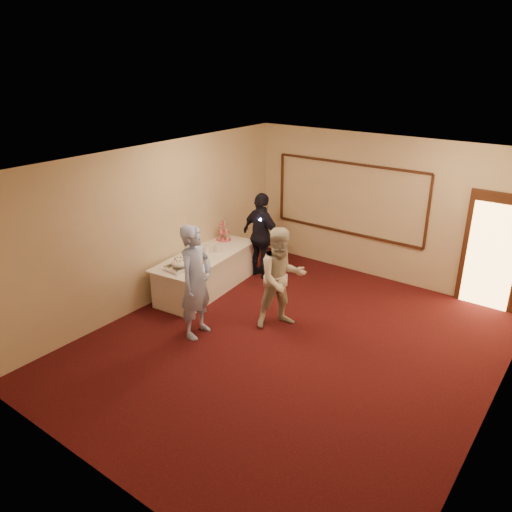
# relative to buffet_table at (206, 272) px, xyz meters

# --- Properties ---
(floor) EXTENTS (7.00, 7.00, 0.00)m
(floor) POSITION_rel_buffet_table_xyz_m (2.53, -0.81, -0.39)
(floor) COLOR black
(floor) RESTS_ON ground
(room_walls) EXTENTS (6.04, 7.04, 3.02)m
(room_walls) POSITION_rel_buffet_table_xyz_m (2.53, -0.81, 1.64)
(room_walls) COLOR beige
(room_walls) RESTS_ON floor
(wall_molding) EXTENTS (3.45, 0.04, 1.55)m
(wall_molding) POSITION_rel_buffet_table_xyz_m (1.73, 2.66, 1.21)
(wall_molding) COLOR black
(wall_molding) RESTS_ON room_walls
(doorway) EXTENTS (1.05, 0.07, 2.20)m
(doorway) POSITION_rel_buffet_table_xyz_m (4.68, 2.65, 0.69)
(doorway) COLOR black
(doorway) RESTS_ON floor
(buffet_table) EXTENTS (1.20, 2.53, 0.77)m
(buffet_table) POSITION_rel_buffet_table_xyz_m (0.00, 0.00, 0.00)
(buffet_table) COLOR white
(buffet_table) RESTS_ON floor
(pavlova_tray) EXTENTS (0.42, 0.57, 0.20)m
(pavlova_tray) POSITION_rel_buffet_table_xyz_m (0.11, -0.81, 0.47)
(pavlova_tray) COLOR #B3B5BA
(pavlova_tray) RESTS_ON buffet_table
(cupcake_stand) EXTENTS (0.32, 0.32, 0.47)m
(cupcake_stand) POSITION_rel_buffet_table_xyz_m (-0.25, 0.87, 0.55)
(cupcake_stand) COLOR #E04E71
(cupcake_stand) RESTS_ON buffet_table
(plate_stack_a) EXTENTS (0.19, 0.19, 0.16)m
(plate_stack_a) POSITION_rel_buffet_table_xyz_m (-0.05, 0.06, 0.46)
(plate_stack_a) COLOR white
(plate_stack_a) RESTS_ON buffet_table
(plate_stack_b) EXTENTS (0.18, 0.18, 0.15)m
(plate_stack_b) POSITION_rel_buffet_table_xyz_m (0.11, 0.27, 0.46)
(plate_stack_b) COLOR white
(plate_stack_b) RESTS_ON buffet_table
(tart) EXTENTS (0.28, 0.28, 0.06)m
(tart) POSITION_rel_buffet_table_xyz_m (0.20, -0.38, 0.41)
(tart) COLOR white
(tart) RESTS_ON buffet_table
(man) EXTENTS (0.55, 0.76, 1.95)m
(man) POSITION_rel_buffet_table_xyz_m (1.04, -1.37, 0.59)
(man) COLOR #9FBCFB
(man) RESTS_ON floor
(woman) EXTENTS (1.06, 1.11, 1.80)m
(woman) POSITION_rel_buffet_table_xyz_m (2.00, -0.28, 0.51)
(woman) COLOR beige
(woman) RESTS_ON floor
(guest) EXTENTS (1.14, 0.65, 1.83)m
(guest) POSITION_rel_buffet_table_xyz_m (0.49, 1.22, 0.53)
(guest) COLOR black
(guest) RESTS_ON floor
(camera_flash) EXTENTS (0.07, 0.04, 0.05)m
(camera_flash) POSITION_rel_buffet_table_xyz_m (0.56, 1.08, 0.94)
(camera_flash) COLOR white
(camera_flash) RESTS_ON guest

